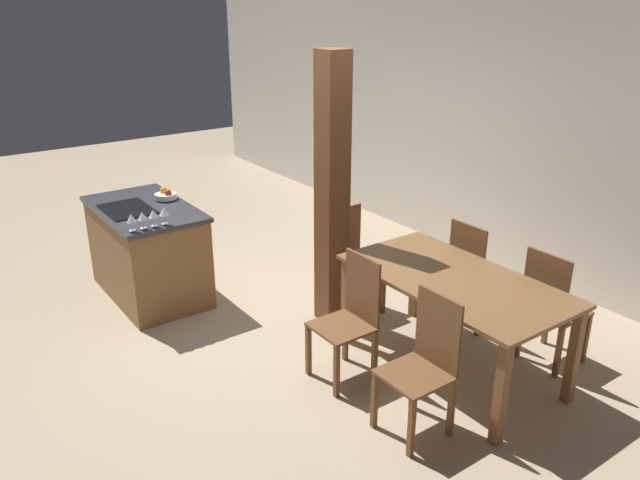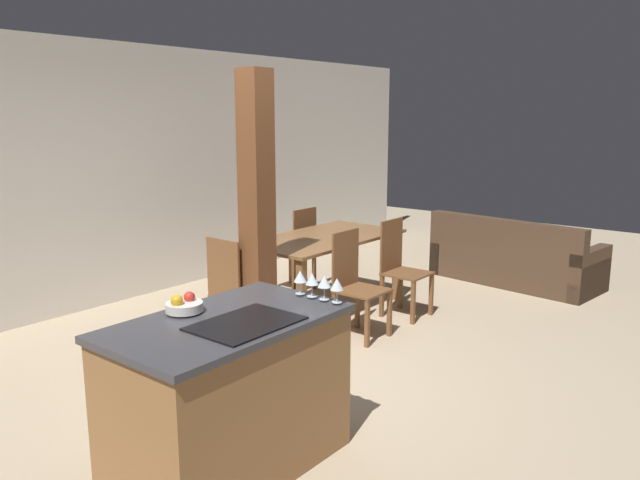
{
  "view_description": "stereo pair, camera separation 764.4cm",
  "coord_description": "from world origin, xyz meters",
  "px_view_note": "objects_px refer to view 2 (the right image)",
  "views": [
    {
      "loc": [
        4.24,
        -2.4,
        2.72
      ],
      "look_at": [
        0.6,
        0.2,
        0.95
      ],
      "focal_mm": 35.0,
      "sensor_mm": 36.0,
      "label": 1
    },
    {
      "loc": [
        -3.35,
        -2.97,
        1.98
      ],
      "look_at": [
        0.6,
        0.2,
        0.95
      ],
      "focal_mm": 35.0,
      "sensor_mm": 36.0,
      "label": 2
    }
  ],
  "objects_px": {
    "couch": "(514,261)",
    "timber_post": "(257,215)",
    "wine_glass_middle": "(324,282)",
    "dining_table": "(323,247)",
    "dining_chair_near_left": "(355,283)",
    "dining_chair_far_left": "(248,261)",
    "dining_chair_far_right": "(297,248)",
    "dining_chair_head_end": "(234,290)",
    "wine_glass_near": "(337,285)",
    "dining_chair_near_right": "(400,267)",
    "wine_glass_end": "(300,277)",
    "kitchen_island": "(229,394)",
    "wine_glass_far": "(312,279)",
    "fruit_bowl": "(184,305)"
  },
  "relations": [
    {
      "from": "couch",
      "to": "timber_post",
      "type": "height_order",
      "value": "timber_post"
    },
    {
      "from": "wine_glass_middle",
      "to": "dining_table",
      "type": "distance_m",
      "value": 2.59
    },
    {
      "from": "dining_chair_near_left",
      "to": "dining_chair_far_left",
      "type": "bearing_deg",
      "value": 90.0
    },
    {
      "from": "dining_chair_far_right",
      "to": "dining_chair_head_end",
      "type": "relative_size",
      "value": 1.0
    },
    {
      "from": "couch",
      "to": "timber_post",
      "type": "relative_size",
      "value": 0.85
    },
    {
      "from": "wine_glass_near",
      "to": "dining_chair_near_right",
      "type": "bearing_deg",
      "value": 23.09
    },
    {
      "from": "wine_glass_middle",
      "to": "wine_glass_end",
      "type": "height_order",
      "value": "same"
    },
    {
      "from": "wine_glass_end",
      "to": "dining_chair_near_left",
      "type": "distance_m",
      "value": 1.85
    },
    {
      "from": "dining_chair_head_end",
      "to": "kitchen_island",
      "type": "bearing_deg",
      "value": 135.63
    },
    {
      "from": "dining_table",
      "to": "dining_chair_head_end",
      "type": "xyz_separation_m",
      "value": [
        -1.23,
        0.0,
        -0.17
      ]
    },
    {
      "from": "wine_glass_end",
      "to": "dining_chair_head_end",
      "type": "xyz_separation_m",
      "value": [
        0.77,
        1.41,
        -0.52
      ]
    },
    {
      "from": "wine_glass_far",
      "to": "dining_chair_head_end",
      "type": "bearing_deg",
      "value": 62.93
    },
    {
      "from": "dining_chair_near_right",
      "to": "timber_post",
      "type": "distance_m",
      "value": 1.76
    },
    {
      "from": "dining_chair_far_right",
      "to": "dining_table",
      "type": "bearing_deg",
      "value": 60.23
    },
    {
      "from": "dining_chair_far_right",
      "to": "kitchen_island",
      "type": "bearing_deg",
      "value": 34.66
    },
    {
      "from": "timber_post",
      "to": "dining_table",
      "type": "bearing_deg",
      "value": 11.96
    },
    {
      "from": "fruit_bowl",
      "to": "wine_glass_middle",
      "type": "xyz_separation_m",
      "value": [
        0.66,
        -0.47,
        0.07
      ]
    },
    {
      "from": "kitchen_island",
      "to": "wine_glass_middle",
      "type": "height_order",
      "value": "wine_glass_middle"
    },
    {
      "from": "wine_glass_near",
      "to": "dining_table",
      "type": "bearing_deg",
      "value": 40.17
    },
    {
      "from": "dining_chair_near_left",
      "to": "dining_chair_near_right",
      "type": "relative_size",
      "value": 1.0
    },
    {
      "from": "fruit_bowl",
      "to": "dining_chair_near_left",
      "type": "distance_m",
      "value": 2.37
    },
    {
      "from": "wine_glass_near",
      "to": "couch",
      "type": "xyz_separation_m",
      "value": [
        4.26,
        0.59,
        -0.74
      ]
    },
    {
      "from": "timber_post",
      "to": "wine_glass_middle",
      "type": "bearing_deg",
      "value": -121.28
    },
    {
      "from": "dining_chair_near_right",
      "to": "dining_chair_far_left",
      "type": "xyz_separation_m",
      "value": [
        -0.77,
        1.35,
        0.0
      ]
    },
    {
      "from": "dining_table",
      "to": "dining_chair_head_end",
      "type": "bearing_deg",
      "value": 180.0
    },
    {
      "from": "wine_glass_far",
      "to": "dining_chair_near_right",
      "type": "distance_m",
      "value": 2.58
    },
    {
      "from": "dining_chair_near_left",
      "to": "dining_chair_far_right",
      "type": "relative_size",
      "value": 1.0
    },
    {
      "from": "wine_glass_far",
      "to": "couch",
      "type": "relative_size",
      "value": 0.07
    },
    {
      "from": "fruit_bowl",
      "to": "dining_chair_near_left",
      "type": "relative_size",
      "value": 0.22
    },
    {
      "from": "wine_glass_middle",
      "to": "dining_chair_far_left",
      "type": "xyz_separation_m",
      "value": [
        1.62,
        2.27,
        -0.52
      ]
    },
    {
      "from": "dining_table",
      "to": "dining_chair_far_right",
      "type": "bearing_deg",
      "value": 60.23
    },
    {
      "from": "fruit_bowl",
      "to": "wine_glass_near",
      "type": "height_order",
      "value": "wine_glass_near"
    },
    {
      "from": "dining_chair_far_right",
      "to": "dining_chair_near_right",
      "type": "bearing_deg",
      "value": 90.0
    },
    {
      "from": "fruit_bowl",
      "to": "wine_glass_end",
      "type": "height_order",
      "value": "wine_glass_end"
    },
    {
      "from": "wine_glass_middle",
      "to": "dining_chair_near_right",
      "type": "distance_m",
      "value": 2.61
    },
    {
      "from": "dining_chair_near_right",
      "to": "couch",
      "type": "xyz_separation_m",
      "value": [
        1.87,
        -0.42,
        -0.23
      ]
    },
    {
      "from": "fruit_bowl",
      "to": "wine_glass_end",
      "type": "distance_m",
      "value": 0.72
    },
    {
      "from": "dining_table",
      "to": "dining_chair_near_left",
      "type": "bearing_deg",
      "value": -119.77
    },
    {
      "from": "kitchen_island",
      "to": "couch",
      "type": "xyz_separation_m",
      "value": [
        4.84,
        0.28,
        -0.18
      ]
    },
    {
      "from": "dining_chair_near_right",
      "to": "dining_chair_head_end",
      "type": "distance_m",
      "value": 1.75
    },
    {
      "from": "wine_glass_middle",
      "to": "dining_chair_near_right",
      "type": "height_order",
      "value": "wine_glass_middle"
    },
    {
      "from": "dining_chair_near_right",
      "to": "dining_chair_head_end",
      "type": "height_order",
      "value": "same"
    },
    {
      "from": "couch",
      "to": "dining_chair_near_right",
      "type": "bearing_deg",
      "value": 83.8
    },
    {
      "from": "kitchen_island",
      "to": "couch",
      "type": "distance_m",
      "value": 4.85
    },
    {
      "from": "wine_glass_far",
      "to": "dining_chair_near_right",
      "type": "relative_size",
      "value": 0.15
    },
    {
      "from": "wine_glass_middle",
      "to": "dining_chair_far_left",
      "type": "relative_size",
      "value": 0.15
    },
    {
      "from": "wine_glass_middle",
      "to": "timber_post",
      "type": "distance_m",
      "value": 1.58
    },
    {
      "from": "wine_glass_near",
      "to": "dining_chair_far_left",
      "type": "height_order",
      "value": "wine_glass_near"
    },
    {
      "from": "fruit_bowl",
      "to": "wine_glass_middle",
      "type": "bearing_deg",
      "value": -35.53
    },
    {
      "from": "wine_glass_middle",
      "to": "dining_chair_head_end",
      "type": "relative_size",
      "value": 0.15
    }
  ]
}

